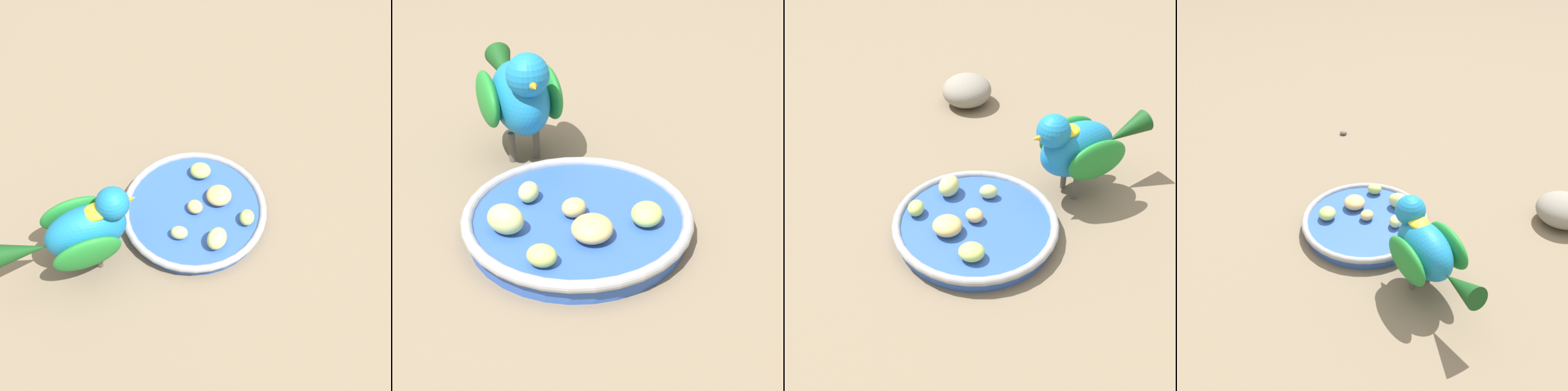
# 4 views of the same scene
# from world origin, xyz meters

# --- Properties ---
(ground_plane) EXTENTS (4.00, 4.00, 0.00)m
(ground_plane) POSITION_xyz_m (0.00, 0.00, 0.00)
(ground_plane) COLOR #756651
(feeding_bowl) EXTENTS (0.23, 0.23, 0.03)m
(feeding_bowl) POSITION_xyz_m (-0.02, -0.03, 0.01)
(feeding_bowl) COLOR #2D56B7
(feeding_bowl) RESTS_ON ground_plane
(apple_piece_0) EXTENTS (0.04, 0.04, 0.02)m
(apple_piece_0) POSITION_xyz_m (-0.06, -0.04, 0.03)
(apple_piece_0) COLOR tan
(apple_piece_0) RESTS_ON feeding_bowl
(apple_piece_1) EXTENTS (0.04, 0.04, 0.02)m
(apple_piece_1) POSITION_xyz_m (-0.03, -0.09, 0.03)
(apple_piece_1) COLOR #B2CC66
(apple_piece_1) RESTS_ON feeding_bowl
(apple_piece_2) EXTENTS (0.03, 0.03, 0.02)m
(apple_piece_2) POSITION_xyz_m (-0.10, 0.00, 0.03)
(apple_piece_2) COLOR #B2CC66
(apple_piece_2) RESTS_ON feeding_bowl
(apple_piece_3) EXTENTS (0.03, 0.03, 0.02)m
(apple_piece_3) POSITION_xyz_m (-0.02, -0.02, 0.03)
(apple_piece_3) COLOR tan
(apple_piece_3) RESTS_ON feeding_bowl
(apple_piece_4) EXTENTS (0.03, 0.02, 0.02)m
(apple_piece_4) POSITION_xyz_m (0.01, 0.03, 0.03)
(apple_piece_4) COLOR #C6D17A
(apple_piece_4) RESTS_ON feeding_bowl
(apple_piece_5) EXTENTS (0.04, 0.05, 0.03)m
(apple_piece_5) POSITION_xyz_m (-0.05, 0.04, 0.03)
(apple_piece_5) COLOR #C6D17A
(apple_piece_5) RESTS_ON feeding_bowl
(parrot) EXTENTS (0.20, 0.12, 0.14)m
(parrot) POSITION_xyz_m (0.14, 0.05, 0.08)
(parrot) COLOR #59544C
(parrot) RESTS_ON ground_plane
(rock_large) EXTENTS (0.13, 0.13, 0.06)m
(rock_large) POSITION_xyz_m (0.00, 0.34, 0.03)
(rock_large) COLOR gray
(rock_large) RESTS_ON ground_plane
(pebble_0) EXTENTS (0.02, 0.02, 0.01)m
(pebble_0) POSITION_xyz_m (-0.38, -0.05, 0.01)
(pebble_0) COLOR slate
(pebble_0) RESTS_ON ground_plane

